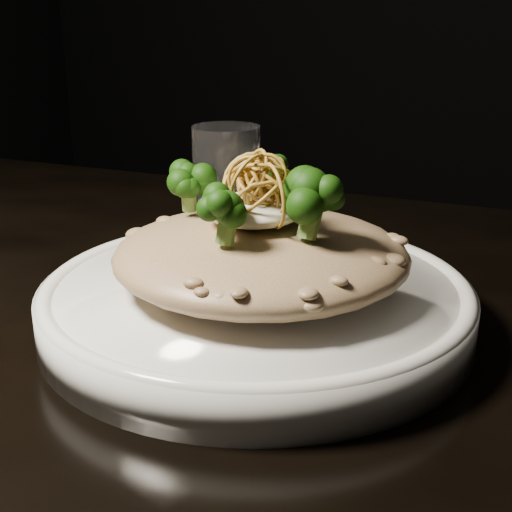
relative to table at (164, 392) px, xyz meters
The scene contains 7 objects.
table is the anchor object (origin of this frame).
plate 0.13m from the table, ahead, with size 0.32×0.32×0.03m, color white.
risotto 0.17m from the table, ahead, with size 0.21×0.21×0.05m, color brown.
broccoli 0.21m from the table, ahead, with size 0.13×0.13×0.05m, color black, non-canonical shape.
cheese 0.19m from the table, ahead, with size 0.07×0.07×0.02m, color white.
shallots 0.23m from the table, ahead, with size 0.07×0.07×0.04m, color #8E5F1E, non-canonical shape.
drinking_glass 0.22m from the table, 95.32° to the left, with size 0.07×0.07×0.12m, color white.
Camera 1 is at (0.28, -0.46, 0.98)m, focal length 50.00 mm.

